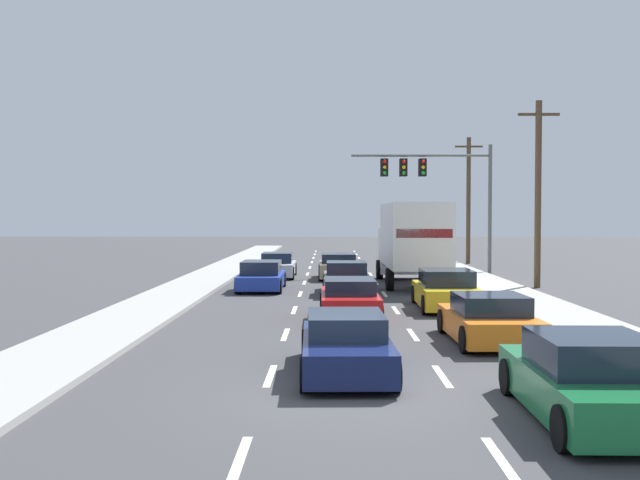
{
  "coord_description": "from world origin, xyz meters",
  "views": [
    {
      "loc": [
        -0.54,
        -13.03,
        3.18
      ],
      "look_at": [
        -0.89,
        15.18,
        2.22
      ],
      "focal_mm": 40.95,
      "sensor_mm": 36.0,
      "label": 1
    }
  ],
  "objects_px": {
    "car_tan": "(338,267)",
    "car_red": "(349,300)",
    "car_yellow": "(446,291)",
    "car_green": "(591,381)",
    "car_silver": "(278,266)",
    "car_orange": "(489,320)",
    "car_blue": "(262,277)",
    "car_gray": "(346,279)",
    "car_navy": "(346,345)",
    "box_truck": "(412,239)",
    "utility_pole_far": "(468,199)",
    "traffic_signal_mast": "(427,176)",
    "utility_pole_mid": "(538,191)"
  },
  "relations": [
    {
      "from": "car_tan",
      "to": "car_red",
      "type": "bearing_deg",
      "value": -89.35
    },
    {
      "from": "car_yellow",
      "to": "car_green",
      "type": "xyz_separation_m",
      "value": [
        0.08,
        -13.48,
        -0.01
      ]
    },
    {
      "from": "car_silver",
      "to": "car_orange",
      "type": "relative_size",
      "value": 1.02
    },
    {
      "from": "car_red",
      "to": "car_blue",
      "type": "bearing_deg",
      "value": 112.09
    },
    {
      "from": "car_gray",
      "to": "car_green",
      "type": "relative_size",
      "value": 1.0
    },
    {
      "from": "car_orange",
      "to": "car_green",
      "type": "distance_m",
      "value": 6.9
    },
    {
      "from": "car_tan",
      "to": "car_green",
      "type": "relative_size",
      "value": 0.95
    },
    {
      "from": "car_navy",
      "to": "car_green",
      "type": "relative_size",
      "value": 1.02
    },
    {
      "from": "car_silver",
      "to": "car_red",
      "type": "distance_m",
      "value": 15.4
    },
    {
      "from": "car_tan",
      "to": "car_navy",
      "type": "distance_m",
      "value": 21.82
    },
    {
      "from": "box_truck",
      "to": "car_orange",
      "type": "height_order",
      "value": "box_truck"
    },
    {
      "from": "utility_pole_far",
      "to": "car_navy",
      "type": "bearing_deg",
      "value": -104.8
    },
    {
      "from": "car_tan",
      "to": "utility_pole_far",
      "type": "xyz_separation_m",
      "value": [
        8.68,
        11.52,
        3.68
      ]
    },
    {
      "from": "car_navy",
      "to": "traffic_signal_mast",
      "type": "xyz_separation_m",
      "value": [
        4.97,
        25.01,
        4.73
      ]
    },
    {
      "from": "car_yellow",
      "to": "utility_pole_far",
      "type": "xyz_separation_m",
      "value": [
        5.17,
        23.19,
        3.66
      ]
    },
    {
      "from": "car_tan",
      "to": "car_yellow",
      "type": "height_order",
      "value": "car_yellow"
    },
    {
      "from": "car_gray",
      "to": "utility_pole_far",
      "type": "bearing_deg",
      "value": 65.3
    },
    {
      "from": "box_truck",
      "to": "car_orange",
      "type": "distance_m",
      "value": 14.79
    },
    {
      "from": "car_navy",
      "to": "car_gray",
      "type": "bearing_deg",
      "value": 88.62
    },
    {
      "from": "car_navy",
      "to": "utility_pole_far",
      "type": "xyz_separation_m",
      "value": [
        8.81,
        33.34,
        3.71
      ]
    },
    {
      "from": "car_gray",
      "to": "utility_pole_mid",
      "type": "xyz_separation_m",
      "value": [
        8.45,
        2.47,
        3.64
      ]
    },
    {
      "from": "traffic_signal_mast",
      "to": "utility_pole_far",
      "type": "relative_size",
      "value": 0.92
    },
    {
      "from": "car_gray",
      "to": "traffic_signal_mast",
      "type": "height_order",
      "value": "traffic_signal_mast"
    },
    {
      "from": "car_navy",
      "to": "utility_pole_far",
      "type": "relative_size",
      "value": 0.52
    },
    {
      "from": "utility_pole_mid",
      "to": "utility_pole_far",
      "type": "height_order",
      "value": "utility_pole_far"
    },
    {
      "from": "car_blue",
      "to": "car_yellow",
      "type": "xyz_separation_m",
      "value": [
        6.85,
        -6.1,
        0.04
      ]
    },
    {
      "from": "car_blue",
      "to": "box_truck",
      "type": "bearing_deg",
      "value": 16.97
    },
    {
      "from": "utility_pole_far",
      "to": "car_silver",
      "type": "bearing_deg",
      "value": -137.92
    },
    {
      "from": "car_blue",
      "to": "box_truck",
      "type": "relative_size",
      "value": 0.49
    },
    {
      "from": "car_orange",
      "to": "traffic_signal_mast",
      "type": "relative_size",
      "value": 0.53
    },
    {
      "from": "car_navy",
      "to": "box_truck",
      "type": "xyz_separation_m",
      "value": [
        3.4,
        18.27,
        1.56
      ]
    },
    {
      "from": "car_tan",
      "to": "car_red",
      "type": "height_order",
      "value": "car_tan"
    },
    {
      "from": "box_truck",
      "to": "utility_pole_mid",
      "type": "relative_size",
      "value": 1.04
    },
    {
      "from": "car_green",
      "to": "car_red",
      "type": "bearing_deg",
      "value": 107.38
    },
    {
      "from": "car_red",
      "to": "utility_pole_far",
      "type": "distance_m",
      "value": 27.32
    },
    {
      "from": "car_green",
      "to": "car_tan",
      "type": "bearing_deg",
      "value": 98.14
    },
    {
      "from": "car_blue",
      "to": "utility_pole_mid",
      "type": "relative_size",
      "value": 0.51
    },
    {
      "from": "car_orange",
      "to": "utility_pole_mid",
      "type": "xyz_separation_m",
      "value": [
        5.16,
        13.88,
        3.67
      ]
    },
    {
      "from": "car_silver",
      "to": "car_navy",
      "type": "relative_size",
      "value": 0.95
    },
    {
      "from": "car_red",
      "to": "utility_pole_mid",
      "type": "distance_m",
      "value": 13.49
    },
    {
      "from": "box_truck",
      "to": "car_yellow",
      "type": "relative_size",
      "value": 2.0
    },
    {
      "from": "car_green",
      "to": "car_yellow",
      "type": "bearing_deg",
      "value": 90.34
    },
    {
      "from": "car_tan",
      "to": "car_red",
      "type": "relative_size",
      "value": 0.96
    },
    {
      "from": "car_silver",
      "to": "car_tan",
      "type": "height_order",
      "value": "car_tan"
    },
    {
      "from": "car_tan",
      "to": "car_gray",
      "type": "height_order",
      "value": "car_gray"
    },
    {
      "from": "traffic_signal_mast",
      "to": "utility_pole_far",
      "type": "height_order",
      "value": "utility_pole_far"
    },
    {
      "from": "utility_pole_far",
      "to": "utility_pole_mid",
      "type": "bearing_deg",
      "value": -89.99
    },
    {
      "from": "car_gray",
      "to": "car_green",
      "type": "bearing_deg",
      "value": -79.59
    },
    {
      "from": "car_gray",
      "to": "car_orange",
      "type": "xyz_separation_m",
      "value": [
        3.29,
        -11.41,
        -0.03
      ]
    },
    {
      "from": "car_silver",
      "to": "utility_pole_mid",
      "type": "relative_size",
      "value": 0.5
    }
  ]
}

